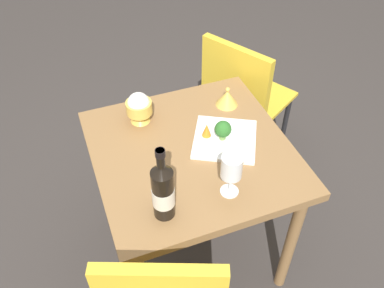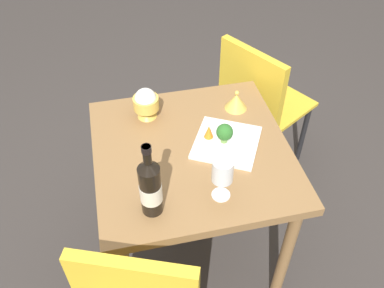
% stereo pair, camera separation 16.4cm
% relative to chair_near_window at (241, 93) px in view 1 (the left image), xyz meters
% --- Properties ---
extents(ground_plane, '(8.00, 8.00, 0.00)m').
position_rel_chair_near_window_xyz_m(ground_plane, '(-0.47, -0.49, -0.53)').
color(ground_plane, '#383330').
extents(dining_table, '(0.78, 0.78, 0.73)m').
position_rel_chair_near_window_xyz_m(dining_table, '(-0.47, -0.49, 0.10)').
color(dining_table, olive).
rests_on(dining_table, ground_plane).
extents(chair_near_window, '(0.55, 0.55, 0.85)m').
position_rel_chair_near_window_xyz_m(chair_near_window, '(0.00, 0.00, 0.00)').
color(chair_near_window, gold).
rests_on(chair_near_window, ground_plane).
extents(wine_bottle, '(0.08, 0.08, 0.31)m').
position_rel_chair_near_window_xyz_m(wine_bottle, '(-0.67, -0.75, 0.32)').
color(wine_bottle, black).
rests_on(wine_bottle, dining_table).
extents(wine_glass, '(0.08, 0.08, 0.18)m').
position_rel_chair_near_window_xyz_m(wine_glass, '(-0.42, -0.74, 0.32)').
color(wine_glass, white).
rests_on(wine_glass, dining_table).
extents(rice_bowl, '(0.11, 0.11, 0.14)m').
position_rel_chair_near_window_xyz_m(rice_bowl, '(-0.62, -0.25, 0.27)').
color(rice_bowl, gold).
rests_on(rice_bowl, dining_table).
extents(rice_bowl_lid, '(0.10, 0.10, 0.09)m').
position_rel_chair_near_window_xyz_m(rice_bowl_lid, '(-0.22, -0.28, 0.23)').
color(rice_bowl_lid, gold).
rests_on(rice_bowl_lid, dining_table).
extents(serving_plate, '(0.34, 0.34, 0.02)m').
position_rel_chair_near_window_xyz_m(serving_plate, '(-0.33, -0.49, 0.20)').
color(serving_plate, white).
rests_on(serving_plate, dining_table).
extents(broccoli_floret, '(0.07, 0.07, 0.09)m').
position_rel_chair_near_window_xyz_m(broccoli_floret, '(-0.34, -0.50, 0.26)').
color(broccoli_floret, '#729E4C').
rests_on(broccoli_floret, serving_plate).
extents(carrot_garnish_left, '(0.04, 0.04, 0.06)m').
position_rel_chair_near_window_xyz_m(carrot_garnish_left, '(-0.39, -0.45, 0.24)').
color(carrot_garnish_left, orange).
rests_on(carrot_garnish_left, serving_plate).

